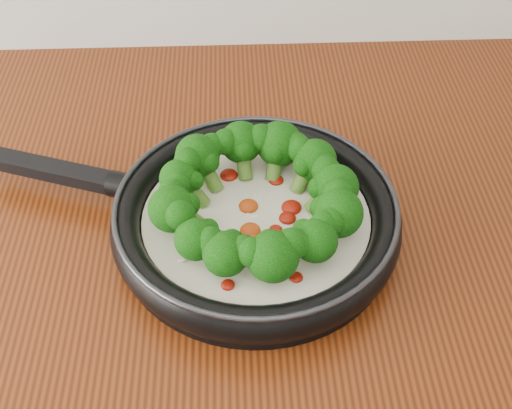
{
  "coord_description": "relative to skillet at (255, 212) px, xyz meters",
  "views": [
    {
      "loc": [
        -0.04,
        0.57,
        1.45
      ],
      "look_at": [
        -0.02,
        1.08,
        0.95
      ],
      "focal_mm": 46.49,
      "sensor_mm": 36.0,
      "label": 1
    }
  ],
  "objects": [
    {
      "name": "skillet",
      "position": [
        0.0,
        0.0,
        0.0
      ],
      "size": [
        0.53,
        0.41,
        0.09
      ],
      "color": "black",
      "rests_on": "counter"
    }
  ]
}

